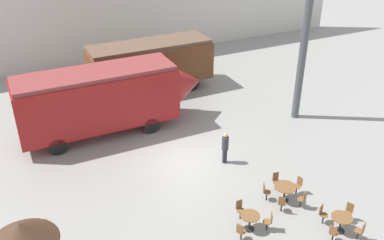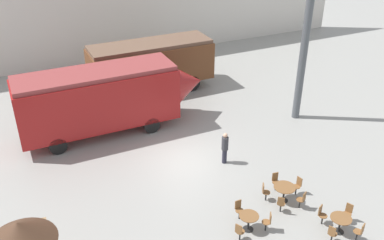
# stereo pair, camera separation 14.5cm
# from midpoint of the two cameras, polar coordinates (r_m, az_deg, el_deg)

# --- Properties ---
(ground_plane) EXTENTS (80.00, 80.00, 0.00)m
(ground_plane) POSITION_cam_midpoint_polar(r_m,az_deg,el_deg) (22.04, -0.90, -5.28)
(ground_plane) COLOR gray
(backdrop_wall) EXTENTS (44.00, 0.15, 9.00)m
(backdrop_wall) POSITION_cam_midpoint_polar(r_m,az_deg,el_deg) (34.18, -12.24, 14.87)
(backdrop_wall) COLOR silver
(backdrop_wall) RESTS_ON ground_plane
(passenger_coach_wooden) EXTENTS (8.14, 2.70, 3.40)m
(passenger_coach_wooden) POSITION_cam_midpoint_polar(r_m,az_deg,el_deg) (28.78, -5.34, 7.65)
(passenger_coach_wooden) COLOR brown
(passenger_coach_wooden) RESTS_ON ground_plane
(streamlined_locomotive) EXTENTS (10.58, 2.71, 3.75)m
(streamlined_locomotive) POSITION_cam_midpoint_polar(r_m,az_deg,el_deg) (24.08, -10.45, 3.22)
(streamlined_locomotive) COLOR maroon
(streamlined_locomotive) RESTS_ON ground_plane
(cafe_table_near) EXTENTS (0.81, 0.81, 0.73)m
(cafe_table_near) POSITION_cam_midpoint_polar(r_m,az_deg,el_deg) (17.83, 7.82, -12.92)
(cafe_table_near) COLOR black
(cafe_table_near) RESTS_ON ground_plane
(cafe_table_mid) EXTENTS (0.85, 0.85, 0.73)m
(cafe_table_mid) POSITION_cam_midpoint_polar(r_m,az_deg,el_deg) (18.56, 19.41, -12.57)
(cafe_table_mid) COLOR black
(cafe_table_mid) RESTS_ON ground_plane
(cafe_table_far) EXTENTS (0.96, 0.96, 0.75)m
(cafe_table_far) POSITION_cam_midpoint_polar(r_m,az_deg,el_deg) (19.48, 12.43, -9.03)
(cafe_table_far) COLOR black
(cafe_table_far) RESTS_ON ground_plane
(cafe_chair_0) EXTENTS (0.36, 0.36, 0.87)m
(cafe_chair_0) POSITION_cam_midpoint_polar(r_m,az_deg,el_deg) (18.34, 6.49, -11.62)
(cafe_chair_0) COLOR black
(cafe_chair_0) RESTS_ON ground_plane
(cafe_chair_1) EXTENTS (0.40, 0.39, 0.87)m
(cafe_chair_1) POSITION_cam_midpoint_polar(r_m,az_deg,el_deg) (17.34, 6.58, -14.49)
(cafe_chair_1) COLOR black
(cafe_chair_1) RESTS_ON ground_plane
(cafe_chair_2) EXTENTS (0.40, 0.39, 0.87)m
(cafe_chair_2) POSITION_cam_midpoint_polar(r_m,az_deg,el_deg) (17.93, 10.35, -13.09)
(cafe_chair_2) COLOR black
(cafe_chair_2) RESTS_ON ground_plane
(cafe_chair_3) EXTENTS (0.40, 0.38, 0.87)m
(cafe_chair_3) POSITION_cam_midpoint_polar(r_m,az_deg,el_deg) (19.21, 20.29, -11.41)
(cafe_chair_3) COLOR black
(cafe_chair_3) RESTS_ON ground_plane
(cafe_chair_4) EXTENTS (0.38, 0.40, 0.87)m
(cafe_chair_4) POSITION_cam_midpoint_polar(r_m,az_deg,el_deg) (18.78, 17.11, -11.84)
(cafe_chair_4) COLOR black
(cafe_chair_4) RESTS_ON ground_plane
(cafe_chair_5) EXTENTS (0.40, 0.38, 0.87)m
(cafe_chair_5) POSITION_cam_midpoint_polar(r_m,az_deg,el_deg) (18.02, 18.40, -14.11)
(cafe_chair_5) COLOR black
(cafe_chair_5) RESTS_ON ground_plane
(cafe_chair_6) EXTENTS (0.38, 0.40, 0.87)m
(cafe_chair_6) POSITION_cam_midpoint_polar(r_m,az_deg,el_deg) (18.46, 21.71, -13.59)
(cafe_chair_6) COLOR black
(cafe_chair_6) RESTS_ON ground_plane
(cafe_chair_7) EXTENTS (0.40, 0.39, 0.87)m
(cafe_chair_7) POSITION_cam_midpoint_polar(r_m,az_deg,el_deg) (19.40, 9.89, -9.31)
(cafe_chair_7) COLOR black
(cafe_chair_7) RESTS_ON ground_plane
(cafe_chair_8) EXTENTS (0.40, 0.40, 0.87)m
(cafe_chair_8) POSITION_cam_midpoint_polar(r_m,az_deg,el_deg) (18.88, 12.00, -10.80)
(cafe_chair_8) COLOR black
(cafe_chair_8) RESTS_ON ground_plane
(cafe_chair_9) EXTENTS (0.39, 0.40, 0.87)m
(cafe_chair_9) POSITION_cam_midpoint_polar(r_m,az_deg,el_deg) (19.31, 14.68, -10.15)
(cafe_chair_9) COLOR black
(cafe_chair_9) RESTS_ON ground_plane
(cafe_chair_10) EXTENTS (0.37, 0.36, 0.87)m
(cafe_chair_10) POSITION_cam_midpoint_polar(r_m,az_deg,el_deg) (20.08, 14.12, -8.36)
(cafe_chair_10) COLOR black
(cafe_chair_10) RESTS_ON ground_plane
(cafe_chair_11) EXTENTS (0.36, 0.37, 0.87)m
(cafe_chair_11) POSITION_cam_midpoint_polar(r_m,az_deg,el_deg) (20.13, 11.29, -7.87)
(cafe_chair_11) COLOR black
(cafe_chair_11) RESTS_ON ground_plane
(visitor_person) EXTENTS (0.34, 0.34, 1.71)m
(visitor_person) POSITION_cam_midpoint_polar(r_m,az_deg,el_deg) (21.38, 4.60, -3.59)
(visitor_person) COLOR #262633
(visitor_person) RESTS_ON ground_plane
(support_pillar) EXTENTS (0.44, 0.44, 8.00)m
(support_pillar) POSITION_cam_midpoint_polar(r_m,az_deg,el_deg) (25.18, 14.78, 8.46)
(support_pillar) COLOR #4C5156
(support_pillar) RESTS_ON ground_plane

